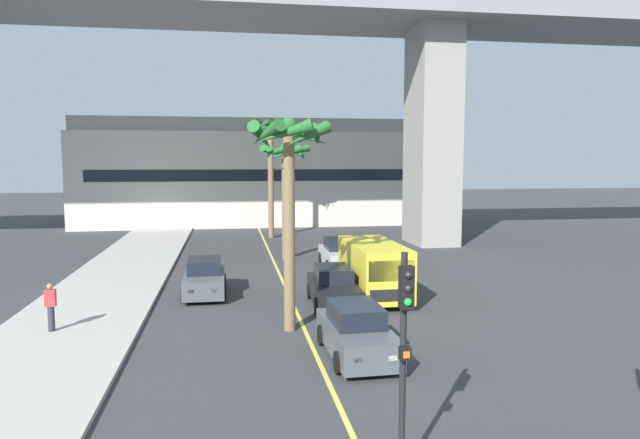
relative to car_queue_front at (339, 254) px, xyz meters
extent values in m
cube|color=#ADA89E|center=(-11.42, -12.69, -0.65)|extent=(4.80, 80.00, 0.15)
cube|color=#DBCC4C|center=(-3.42, -4.69, -0.72)|extent=(0.14, 56.00, 0.01)
cube|color=gray|center=(-3.42, 7.93, 15.44)|extent=(82.93, 8.00, 2.40)
cube|color=gray|center=(8.13, 7.93, 6.76)|extent=(2.80, 4.40, 14.96)
cube|color=beige|center=(-3.42, 23.00, 3.45)|extent=(31.78, 8.00, 8.34)
cube|color=#9C998D|center=(-3.42, 23.00, 8.22)|extent=(31.14, 7.20, 1.20)
cube|color=black|center=(-3.42, 18.98, 3.87)|extent=(28.60, 0.04, 1.00)
cube|color=#B7BABF|center=(0.00, -0.03, -0.14)|extent=(1.72, 4.11, 0.80)
cube|color=black|center=(0.00, 0.12, 0.54)|extent=(1.41, 2.06, 0.60)
cube|color=#F2EDCC|center=(0.46, -2.04, -0.09)|extent=(0.24, 0.08, 0.14)
cube|color=#F2EDCC|center=(-0.48, -2.04, -0.09)|extent=(0.24, 0.08, 0.14)
cylinder|color=black|center=(0.80, -1.31, -0.40)|extent=(0.22, 0.64, 0.64)
cylinder|color=black|center=(-0.81, -1.30, -0.40)|extent=(0.22, 0.64, 0.64)
cylinder|color=black|center=(0.81, 1.23, -0.40)|extent=(0.22, 0.64, 0.64)
cylinder|color=black|center=(-0.80, 1.24, -0.40)|extent=(0.22, 0.64, 0.64)
cube|color=#4C5156|center=(-2.25, -14.26, -0.14)|extent=(1.80, 4.14, 0.80)
cube|color=black|center=(-2.25, -14.11, 0.54)|extent=(1.44, 2.08, 0.60)
cube|color=#F2EDCC|center=(-1.73, -16.26, -0.09)|extent=(0.24, 0.09, 0.14)
cube|color=#F2EDCC|center=(-2.67, -16.28, -0.09)|extent=(0.24, 0.09, 0.14)
cylinder|color=black|center=(-1.41, -15.51, -0.40)|extent=(0.24, 0.65, 0.64)
cylinder|color=black|center=(-3.02, -15.55, -0.40)|extent=(0.24, 0.65, 0.64)
cylinder|color=black|center=(-1.47, -12.97, -0.40)|extent=(0.24, 0.65, 0.64)
cylinder|color=black|center=(-3.08, -13.01, -0.40)|extent=(0.24, 0.65, 0.64)
cube|color=black|center=(-1.82, -8.16, -0.14)|extent=(1.83, 4.15, 0.80)
cube|color=black|center=(-1.82, -8.01, 0.54)|extent=(1.46, 2.09, 0.60)
cube|color=#F2EDCC|center=(-1.42, -10.19, -0.09)|extent=(0.24, 0.09, 0.14)
cube|color=#F2EDCC|center=(-2.35, -10.16, -0.09)|extent=(0.24, 0.09, 0.14)
cylinder|color=black|center=(-1.06, -9.46, -0.40)|extent=(0.24, 0.65, 0.64)
cylinder|color=black|center=(-2.67, -9.41, -0.40)|extent=(0.24, 0.65, 0.64)
cylinder|color=black|center=(-0.97, -6.92, -0.40)|extent=(0.24, 0.65, 0.64)
cylinder|color=black|center=(-2.59, -6.87, -0.40)|extent=(0.24, 0.65, 0.64)
cube|color=#4C5156|center=(-7.03, -5.50, -0.14)|extent=(1.72, 4.11, 0.80)
cube|color=black|center=(-7.03, -5.35, 0.54)|extent=(1.40, 2.06, 0.60)
cube|color=#F2EDCC|center=(-6.55, -7.50, -0.09)|extent=(0.24, 0.08, 0.14)
cube|color=#F2EDCC|center=(-7.49, -7.51, -0.09)|extent=(0.24, 0.08, 0.14)
cylinder|color=black|center=(-6.22, -6.76, -0.40)|extent=(0.22, 0.64, 0.64)
cylinder|color=black|center=(-7.83, -6.77, -0.40)|extent=(0.22, 0.64, 0.64)
cylinder|color=black|center=(-6.23, -4.22, -0.40)|extent=(0.22, 0.64, 0.64)
cylinder|color=black|center=(-7.85, -4.23, -0.40)|extent=(0.22, 0.64, 0.64)
cube|color=yellow|center=(0.09, -7.21, 0.59)|extent=(2.06, 5.22, 2.10)
cube|color=black|center=(0.12, -9.77, 0.94)|extent=(1.80, 0.10, 0.80)
cube|color=black|center=(0.12, -9.83, 0.01)|extent=(1.70, 0.08, 0.44)
cylinder|color=black|center=(1.06, -8.76, -0.34)|extent=(0.27, 0.76, 0.76)
cylinder|color=black|center=(-0.84, -8.78, -0.34)|extent=(0.27, 0.76, 0.76)
cylinder|color=black|center=(1.02, -5.64, -0.34)|extent=(0.27, 0.76, 0.76)
cylinder|color=black|center=(-0.88, -5.66, -0.34)|extent=(0.27, 0.76, 0.76)
cylinder|color=black|center=(-2.88, -20.77, 1.38)|extent=(0.12, 0.12, 4.20)
cube|color=black|center=(-2.88, -20.91, 2.88)|extent=(0.24, 0.20, 0.76)
sphere|color=black|center=(-2.88, -21.01, 3.12)|extent=(0.14, 0.14, 0.14)
sphere|color=black|center=(-2.88, -21.01, 2.88)|extent=(0.14, 0.14, 0.14)
sphere|color=#19D83F|center=(-2.88, -21.01, 2.64)|extent=(0.14, 0.14, 0.14)
cube|color=black|center=(-2.88, -20.89, 1.68)|extent=(0.20, 0.16, 0.24)
cube|color=orange|center=(-2.88, -20.97, 1.68)|extent=(0.12, 0.03, 0.12)
cylinder|color=brown|center=(-2.63, 3.17, 2.49)|extent=(0.42, 0.42, 6.42)
sphere|color=#236028|center=(-2.63, 3.17, 5.85)|extent=(0.60, 0.60, 0.60)
cone|color=#236028|center=(-1.68, 3.30, 5.49)|extent=(0.70, 1.99, 1.08)
cone|color=#236028|center=(-1.95, 3.84, 5.60)|extent=(1.69, 1.71, 0.90)
cone|color=#236028|center=(-2.77, 4.11, 5.60)|extent=(2.01, 0.73, 0.91)
cone|color=#236028|center=(-3.39, 3.75, 5.65)|extent=(1.55, 1.82, 0.82)
cone|color=#236028|center=(-3.58, 3.24, 5.55)|extent=(0.59, 1.99, 0.98)
cone|color=#236028|center=(-3.31, 2.49, 5.60)|extent=(1.70, 1.70, 0.90)
cone|color=#236028|center=(-2.72, 2.22, 5.52)|extent=(1.98, 0.62, 1.03)
cone|color=#236028|center=(-2.05, 2.41, 5.64)|extent=(1.83, 1.54, 0.83)
cylinder|color=brown|center=(-3.93, -11.29, 2.68)|extent=(0.39, 0.39, 6.81)
sphere|color=#236028|center=(-3.93, -11.29, 6.24)|extent=(0.60, 0.60, 0.60)
cone|color=#236028|center=(-3.00, -11.37, 5.90)|extent=(0.61, 1.93, 1.05)
cone|color=#236028|center=(-3.29, -10.62, 5.94)|extent=(1.68, 1.63, 0.98)
cone|color=#236028|center=(-4.24, -10.41, 6.01)|extent=(1.95, 1.06, 0.86)
cone|color=#236028|center=(-4.79, -10.94, 5.88)|extent=(1.12, 1.92, 1.07)
cone|color=#236028|center=(-4.75, -11.73, 5.92)|extent=(1.28, 1.89, 1.01)
cone|color=#236028|center=(-4.16, -12.19, 5.96)|extent=(1.96, 0.90, 0.95)
cone|color=#236028|center=(-3.43, -12.08, 5.88)|extent=(1.84, 1.38, 1.08)
cylinder|color=brown|center=(-2.79, 12.60, 3.54)|extent=(0.42, 0.42, 8.52)
sphere|color=#236028|center=(-2.79, 12.60, 7.95)|extent=(0.60, 0.60, 0.60)
cone|color=#236028|center=(-1.76, 12.48, 7.62)|extent=(0.67, 2.15, 1.06)
cone|color=#236028|center=(-2.14, 13.41, 7.72)|extent=(1.93, 1.67, 0.87)
cone|color=#236028|center=(-2.72, 13.63, 7.71)|extent=(2.15, 0.59, 0.90)
cone|color=#236028|center=(-3.48, 13.38, 7.77)|extent=(1.88, 1.73, 0.79)
cone|color=#236028|center=(-3.83, 12.62, 7.61)|extent=(0.48, 2.12, 1.07)
cone|color=#236028|center=(-3.58, 11.92, 7.68)|extent=(1.72, 1.89, 0.95)
cone|color=#236028|center=(-2.72, 11.56, 7.72)|extent=(2.15, 0.59, 0.88)
cone|color=#236028|center=(-2.10, 11.83, 7.62)|extent=(1.86, 1.74, 1.05)
cylinder|color=#2D2D38|center=(-11.85, -10.63, -0.15)|extent=(0.22, 0.22, 0.85)
cube|color=red|center=(-11.85, -10.63, 0.56)|extent=(0.34, 0.22, 0.56)
sphere|color=#9E7051|center=(-11.85, -10.63, 0.95)|extent=(0.20, 0.20, 0.20)
camera|label=1|loc=(-5.94, -30.38, 5.09)|focal=32.02mm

